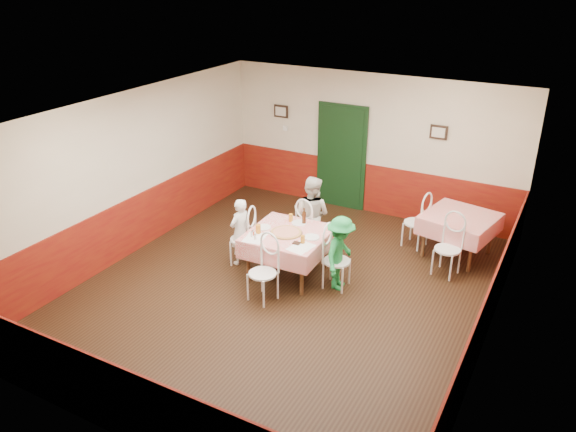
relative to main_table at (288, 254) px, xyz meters
The scene contains 39 objects.
floor 0.60m from the main_table, 64.95° to the right, with size 7.00×7.00×0.00m, color black.
ceiling 2.47m from the main_table, 64.95° to the right, with size 7.00×7.00×0.00m, color white.
back_wall 3.25m from the main_table, 86.29° to the left, with size 6.00×0.10×2.80m, color beige.
front_wall 4.06m from the main_table, 87.09° to the right, with size 6.00×0.10×2.80m, color beige.
left_wall 3.01m from the main_table, behind, with size 0.10×7.00×2.80m, color beige.
right_wall 3.39m from the main_table, ahead, with size 0.10×7.00×2.80m, color beige.
wainscot_back 3.07m from the main_table, 86.27° to the left, with size 6.00×0.03×1.00m, color maroon.
wainscot_front 3.92m from the main_table, 87.08° to the right, with size 6.00×0.03×1.00m, color maroon.
wainscot_left 2.82m from the main_table, behind, with size 0.03×7.00×1.00m, color maroon.
wainscot_right 3.22m from the main_table, ahead, with size 0.03×7.00×1.00m, color maroon.
door 3.12m from the main_table, 97.55° to the left, with size 0.96×0.06×2.10m, color black.
picture_left 3.82m from the main_table, 120.78° to the left, with size 0.32×0.03×0.26m, color black.
picture_right 3.68m from the main_table, 63.62° to the left, with size 0.32×0.03×0.26m, color black.
thermostat 3.65m from the main_table, 119.36° to the left, with size 0.10×0.03×0.10m, color white.
main_table is the anchor object (origin of this frame).
second_table 3.01m from the main_table, 41.22° to the left, with size 1.12×1.12×0.77m, color red.
chair_left 0.85m from the main_table, behind, with size 0.42×0.42×0.90m, color white, non-canonical shape.
chair_right 0.85m from the main_table, ahead, with size 0.42×0.42×0.90m, color white, non-canonical shape.
chair_far 0.85m from the main_table, 91.83° to the left, with size 0.42×0.42×0.90m, color white, non-canonical shape.
chair_near 0.85m from the main_table, 88.17° to the right, with size 0.42×0.42×0.90m, color white, non-canonical shape.
chair_second_a 2.50m from the main_table, 52.62° to the left, with size 0.42×0.42×0.90m, color white, non-canonical shape.
chair_second_b 2.58m from the main_table, 28.60° to the left, with size 0.42×0.42×0.90m, color white, non-canonical shape.
pizza 0.40m from the main_table, 116.09° to the right, with size 0.49×0.49×0.03m, color #B74723.
plate_left 0.59m from the main_table, behind, with size 0.25×0.25×0.01m, color white.
plate_right 0.57m from the main_table, ahead, with size 0.25×0.25×0.01m, color white.
plate_far 0.56m from the main_table, 90.69° to the left, with size 0.25×0.25×0.01m, color white.
glass_a 0.66m from the main_table, 148.91° to the right, with size 0.08×0.08×0.15m, color #BF7219.
glass_b 0.62m from the main_table, 29.77° to the right, with size 0.07×0.07×0.12m, color #BF7219.
glass_c 0.62m from the main_table, 112.23° to the left, with size 0.07×0.07×0.13m, color #BF7219.
beer_bottle 0.66m from the main_table, 79.97° to the left, with size 0.07×0.07×0.25m, color #381C0A.
shaker_a 0.73m from the main_table, 135.95° to the right, with size 0.04×0.04×0.09m, color silver.
shaker_b 0.71m from the main_table, 125.31° to the right, with size 0.04×0.04×0.09m, color silver.
shaker_c 0.70m from the main_table, 141.01° to the right, with size 0.04×0.04×0.09m, color #B23319.
menu_left 0.67m from the main_table, 131.56° to the right, with size 0.30×0.40×0.00m, color white.
menu_right 0.67m from the main_table, 40.53° to the right, with size 0.30×0.40×0.00m, color white.
wallet 0.57m from the main_table, 42.93° to the right, with size 0.11×0.09×0.02m, color black.
diner_left 0.92m from the main_table, behind, with size 0.42×0.28×1.16m, color gray.
diner_far 0.96m from the main_table, 91.83° to the left, with size 0.68×0.53×1.41m, color gray.
diner_right 0.93m from the main_table, ahead, with size 0.78×0.45×1.21m, color gray.
Camera 1 is at (3.62, -6.63, 4.70)m, focal length 35.00 mm.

